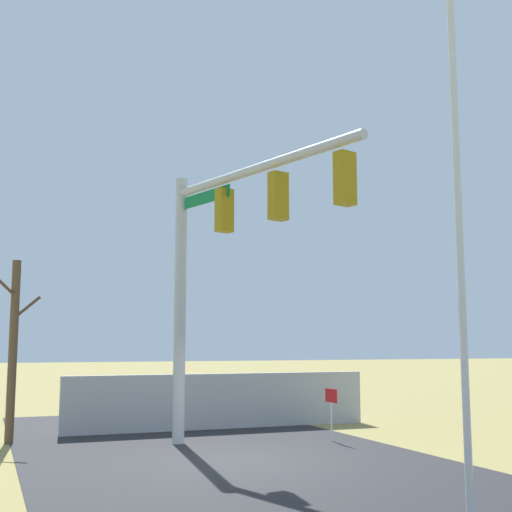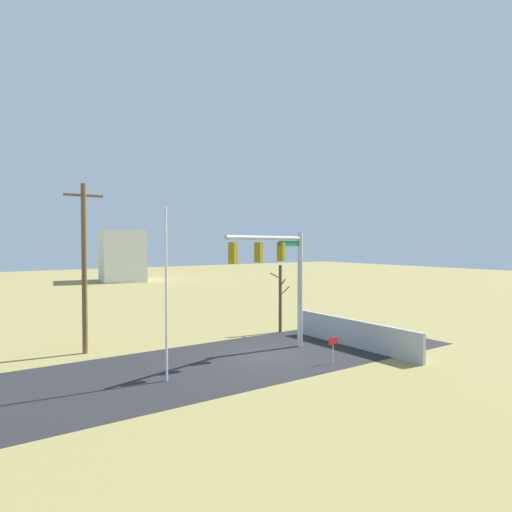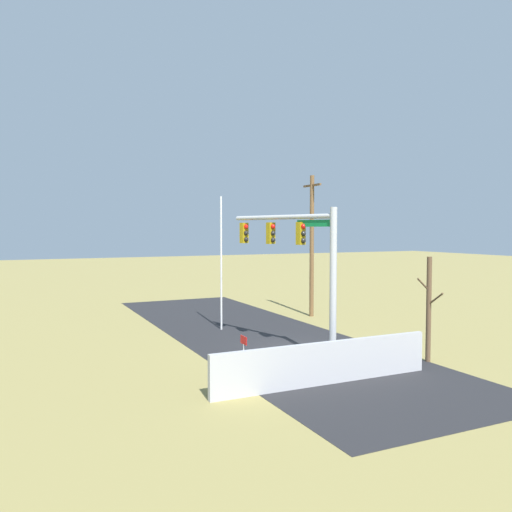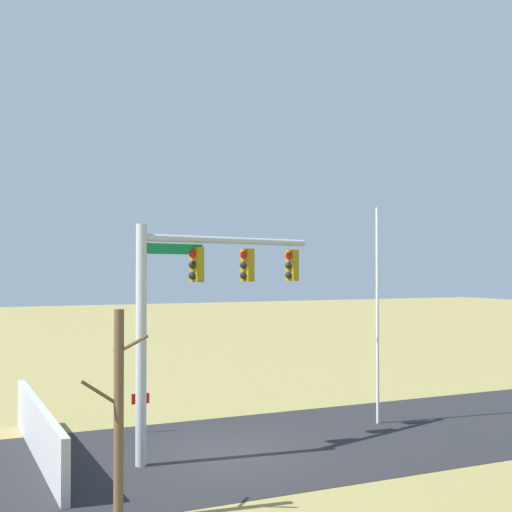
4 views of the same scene
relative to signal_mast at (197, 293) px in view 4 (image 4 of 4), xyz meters
The scene contains 8 objects.
ground_plane 4.49m from the signal_mast, behind, with size 160.00×160.00×0.00m, color olive.
road_surface 6.58m from the signal_mast, behind, with size 28.00×8.00×0.01m, color #232326.
sidewalk_corner 5.20m from the signal_mast, 10.59° to the left, with size 6.00×6.00×0.01m, color #B7B5AD.
retaining_fence 5.59m from the signal_mast, 18.29° to the right, with size 0.20×8.51×1.48m, color #A8A8AD.
signal_mast is the anchor object (origin of this frame).
flagpole 6.76m from the signal_mast, behind, with size 0.10×0.10×7.08m, color silver.
bare_tree 5.66m from the signal_mast, 52.34° to the left, with size 1.27×1.02×4.25m.
open_sign 4.65m from the signal_mast, 75.34° to the right, with size 0.56×0.04×1.22m.
Camera 4 is at (7.38, 17.65, 5.04)m, focal length 48.11 mm.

